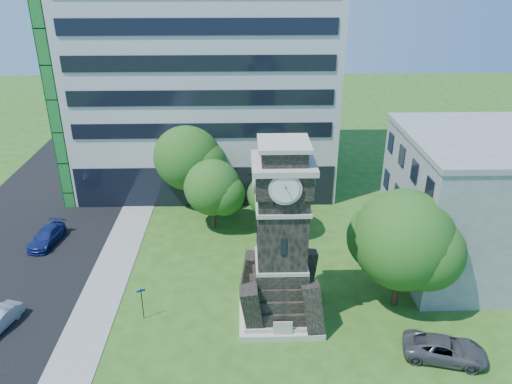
{
  "coord_description": "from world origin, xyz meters",
  "views": [
    {
      "loc": [
        0.69,
        -24.89,
        21.57
      ],
      "look_at": [
        1.51,
        5.94,
        7.24
      ],
      "focal_mm": 35.0,
      "sensor_mm": 36.0,
      "label": 1
    }
  ],
  "objects_px": {
    "car_east_lot": "(445,349)",
    "street_sign": "(142,300)",
    "car_street_north": "(47,237)",
    "park_bench": "(273,309)",
    "clock_tower": "(281,246)"
  },
  "relations": [
    {
      "from": "car_east_lot",
      "to": "street_sign",
      "type": "xyz_separation_m",
      "value": [
        -18.55,
        4.13,
        0.8
      ]
    },
    {
      "from": "car_street_north",
      "to": "park_bench",
      "type": "xyz_separation_m",
      "value": [
        18.41,
        -9.79,
        -0.17
      ]
    },
    {
      "from": "clock_tower",
      "to": "street_sign",
      "type": "xyz_separation_m",
      "value": [
        -9.04,
        -0.21,
        -3.8
      ]
    },
    {
      "from": "park_bench",
      "to": "street_sign",
      "type": "bearing_deg",
      "value": 160.55
    },
    {
      "from": "clock_tower",
      "to": "car_east_lot",
      "type": "xyz_separation_m",
      "value": [
        9.5,
        -4.34,
        -4.6
      ]
    },
    {
      "from": "car_street_north",
      "to": "park_bench",
      "type": "relative_size",
      "value": 2.57
    },
    {
      "from": "park_bench",
      "to": "car_street_north",
      "type": "bearing_deg",
      "value": 131.47
    },
    {
      "from": "car_east_lot",
      "to": "park_bench",
      "type": "bearing_deg",
      "value": 81.11
    },
    {
      "from": "clock_tower",
      "to": "street_sign",
      "type": "height_order",
      "value": "clock_tower"
    },
    {
      "from": "car_street_north",
      "to": "car_east_lot",
      "type": "height_order",
      "value": "car_east_lot"
    },
    {
      "from": "clock_tower",
      "to": "car_east_lot",
      "type": "bearing_deg",
      "value": -24.53
    },
    {
      "from": "clock_tower",
      "to": "street_sign",
      "type": "distance_m",
      "value": 9.81
    },
    {
      "from": "car_street_north",
      "to": "park_bench",
      "type": "bearing_deg",
      "value": -19.13
    },
    {
      "from": "car_street_north",
      "to": "street_sign",
      "type": "height_order",
      "value": "street_sign"
    },
    {
      "from": "clock_tower",
      "to": "car_east_lot",
      "type": "distance_m",
      "value": 11.41
    }
  ]
}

